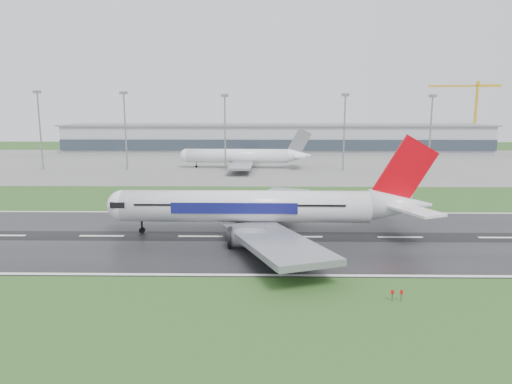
{
  "coord_description": "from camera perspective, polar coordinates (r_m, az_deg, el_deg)",
  "views": [
    {
      "loc": [
        -7.41,
        -90.55,
        25.72
      ],
      "look_at": [
        -9.02,
        12.0,
        7.0
      ],
      "focal_mm": 32.79,
      "sensor_mm": 36.0,
      "label": 1
    }
  ],
  "objects": [
    {
      "name": "ground",
      "position": [
        94.43,
        5.39,
        -5.51
      ],
      "size": [
        520.0,
        520.0,
        0.0
      ],
      "primitive_type": "plane",
      "color": "#244B1B",
      "rests_on": "ground"
    },
    {
      "name": "runway",
      "position": [
        94.41,
        5.39,
        -5.48
      ],
      "size": [
        400.0,
        45.0,
        0.1
      ],
      "primitive_type": "cube",
      "color": "black",
      "rests_on": "ground"
    },
    {
      "name": "apron",
      "position": [
        217.2,
        2.85,
        3.54
      ],
      "size": [
        400.0,
        130.0,
        0.08
      ],
      "primitive_type": "cube",
      "color": "slate",
      "rests_on": "ground"
    },
    {
      "name": "terminal",
      "position": [
        276.25,
        2.45,
        6.55
      ],
      "size": [
        240.0,
        36.0,
        15.0
      ],
      "primitive_type": "cube",
      "color": "#9599A0",
      "rests_on": "ground"
    },
    {
      "name": "main_airliner",
      "position": [
        94.1,
        1.55,
        0.6
      ],
      "size": [
        66.12,
        63.02,
        19.39
      ],
      "primitive_type": null,
      "rotation": [
        0.0,
        0.0,
        -0.01
      ],
      "color": "silver",
      "rests_on": "runway"
    },
    {
      "name": "parked_airliner",
      "position": [
        198.53,
        -1.63,
        5.33
      ],
      "size": [
        58.4,
        54.64,
        16.58
      ],
      "primitive_type": null,
      "rotation": [
        0.0,
        0.0,
        -0.04
      ],
      "color": "white",
      "rests_on": "apron"
    },
    {
      "name": "tower_crane",
      "position": [
        318.13,
        25.2,
        8.46
      ],
      "size": [
        41.19,
        10.47,
        41.29
      ],
      "primitive_type": null,
      "rotation": [
        0.0,
        0.0,
        -0.2
      ],
      "color": "gold",
      "rests_on": "ground"
    },
    {
      "name": "floodmast_0",
      "position": [
        211.49,
        -24.82,
        6.63
      ],
      "size": [
        0.64,
        0.64,
        31.04
      ],
      "primitive_type": "cylinder",
      "color": "gray",
      "rests_on": "ground"
    },
    {
      "name": "floodmast_1",
      "position": [
        198.94,
        -15.63,
        6.97
      ],
      "size": [
        0.64,
        0.64,
        30.64
      ],
      "primitive_type": "cylinder",
      "color": "gray",
      "rests_on": "ground"
    },
    {
      "name": "floodmast_2",
      "position": [
        191.5,
        -3.79,
        7.05
      ],
      "size": [
        0.64,
        0.64,
        29.62
      ],
      "primitive_type": "cylinder",
      "color": "gray",
      "rests_on": "ground"
    },
    {
      "name": "floodmast_3",
      "position": [
        193.64,
        10.7,
        6.97
      ],
      "size": [
        0.64,
        0.64,
        29.84
      ],
      "primitive_type": "cylinder",
      "color": "gray",
      "rests_on": "ground"
    },
    {
      "name": "floodmast_4",
      "position": [
        202.42,
        20.48,
        6.58
      ],
      "size": [
        0.64,
        0.64,
        29.43
      ],
      "primitive_type": "cylinder",
      "color": "gray",
      "rests_on": "ground"
    }
  ]
}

